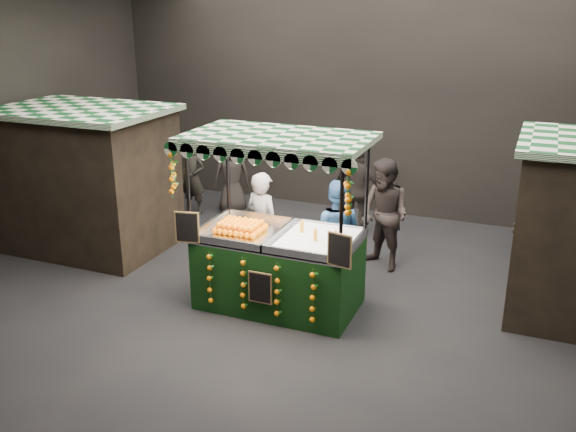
% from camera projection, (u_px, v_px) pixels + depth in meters
% --- Properties ---
extents(ground, '(12.00, 12.00, 0.00)m').
position_uv_depth(ground, '(290.00, 309.00, 9.50)').
color(ground, black).
rests_on(ground, ground).
extents(market_hall, '(12.10, 10.10, 5.05)m').
position_uv_depth(market_hall, '(290.00, 81.00, 8.39)').
color(market_hall, black).
rests_on(market_hall, ground).
extents(neighbour_stall_left, '(3.00, 2.20, 2.60)m').
position_uv_depth(neighbour_stall_left, '(87.00, 178.00, 11.52)').
color(neighbour_stall_left, black).
rests_on(neighbour_stall_left, ground).
extents(juice_stall, '(2.71, 1.59, 2.62)m').
position_uv_depth(juice_stall, '(279.00, 256.00, 9.33)').
color(juice_stall, black).
rests_on(juice_stall, ground).
extents(vendor_grey, '(0.76, 0.62, 1.81)m').
position_uv_depth(vendor_grey, '(263.00, 226.00, 10.31)').
color(vendor_grey, gray).
rests_on(vendor_grey, ground).
extents(vendor_blue, '(0.89, 0.71, 1.76)m').
position_uv_depth(vendor_blue, '(336.00, 233.00, 10.08)').
color(vendor_blue, '#284E80').
rests_on(vendor_blue, ground).
extents(shopper_0, '(0.59, 0.39, 1.58)m').
position_uv_depth(shopper_0, '(193.00, 178.00, 13.47)').
color(shopper_0, black).
rests_on(shopper_0, ground).
extents(shopper_1, '(1.17, 1.09, 1.92)m').
position_uv_depth(shopper_1, '(385.00, 215.00, 10.65)').
color(shopper_1, '#2B2423').
rests_on(shopper_1, ground).
extents(shopper_2, '(1.10, 0.57, 1.80)m').
position_uv_depth(shopper_2, '(358.00, 190.00, 12.21)').
color(shopper_2, '#2B2523').
rests_on(shopper_2, ground).
extents(shopper_3, '(1.23, 1.14, 1.67)m').
position_uv_depth(shopper_3, '(540.00, 213.00, 11.12)').
color(shopper_3, black).
rests_on(shopper_3, ground).
extents(shopper_4, '(0.93, 0.86, 1.60)m').
position_uv_depth(shopper_4, '(232.00, 176.00, 13.56)').
color(shopper_4, '#2A2622').
rests_on(shopper_4, ground).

